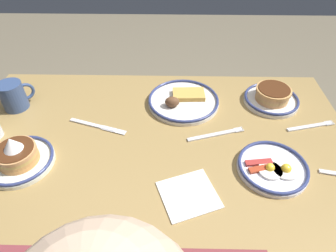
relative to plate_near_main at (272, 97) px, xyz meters
name	(u,v)px	position (x,y,z in m)	size (l,w,h in m)	color
ground_plane	(159,245)	(0.44, 0.23, -0.75)	(6.00, 6.00, 0.00)	#6E634F
dining_table	(156,166)	(0.44, 0.23, -0.15)	(1.33, 0.82, 0.72)	olive
plate_near_main	(272,97)	(0.00, 0.00, 0.00)	(0.21, 0.21, 0.06)	silver
plate_center_pancakes	(273,167)	(0.08, 0.34, -0.01)	(0.21, 0.21, 0.04)	white
plate_far_companion	(183,100)	(0.34, 0.01, -0.01)	(0.27, 0.27, 0.05)	silver
plate_far_side	(18,157)	(0.85, 0.33, 0.00)	(0.21, 0.21, 0.11)	silver
coffee_mug	(14,95)	(0.97, 0.05, 0.03)	(0.11, 0.10, 0.10)	#334772
paper_napkin	(189,195)	(0.33, 0.43, -0.02)	(0.15, 0.14, 0.00)	white
fork_near	(216,134)	(0.23, 0.19, -0.02)	(0.20, 0.08, 0.01)	silver
fork_far	(311,126)	(-0.11, 0.14, -0.02)	(0.18, 0.06, 0.01)	silver
butter_knife	(98,126)	(0.64, 0.16, -0.02)	(0.21, 0.08, 0.01)	silver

